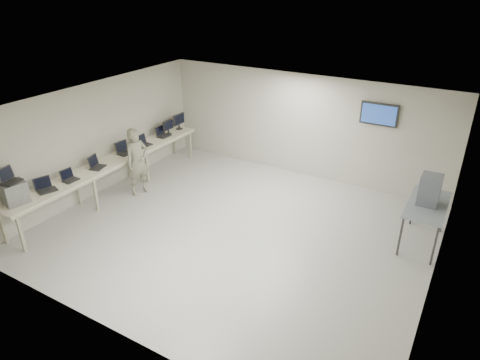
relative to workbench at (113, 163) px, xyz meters
The scene contains 15 objects.
room 3.67m from the workbench, ahead, with size 8.01×7.01×2.81m.
workbench is the anchor object (origin of this frame).
equipment_box 2.59m from the workbench, 91.40° to the right, with size 0.39×0.44×0.46m, color #5E5E5E.
laptop_on_box 2.65m from the workbench, 92.69° to the right, with size 0.40×0.44×0.30m.
laptop_0 1.92m from the workbench, 90.87° to the right, with size 0.42×0.45×0.30m.
laptop_1 1.32m from the workbench, 90.01° to the right, with size 0.28×0.34×0.26m.
laptop_2 0.53m from the workbench, 92.04° to the right, with size 0.40×0.43×0.29m.
laptop_3 0.54m from the workbench, 98.65° to the left, with size 0.36×0.42×0.31m.
laptop_4 1.19m from the workbench, 91.74° to the left, with size 0.33×0.39×0.29m.
laptop_5 2.01m from the workbench, 91.33° to the left, with size 0.32×0.38×0.29m.
monitor_near 2.26m from the workbench, 90.29° to the left, with size 0.19×0.42×0.42m.
monitor_far 2.77m from the workbench, 90.23° to the left, with size 0.21×0.47×0.47m.
soldier 0.64m from the workbench, 28.11° to the left, with size 0.63×0.42×1.74m, color gray.
side_table 7.35m from the workbench, 12.08° to the left, with size 0.73×1.57×0.94m.
storage_bins 7.34m from the workbench, 12.11° to the left, with size 0.39×0.43×0.61m.
Camera 1 is at (4.13, -6.86, 5.13)m, focal length 32.00 mm.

